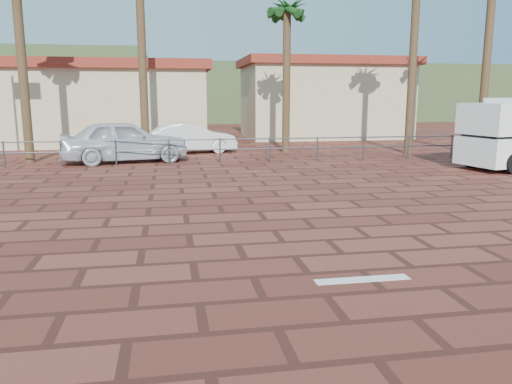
% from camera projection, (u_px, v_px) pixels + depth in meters
% --- Properties ---
extents(ground, '(120.00, 120.00, 0.00)m').
position_uv_depth(ground, '(295.00, 256.00, 8.23)').
color(ground, brown).
rests_on(ground, ground).
extents(paint_stripe, '(1.40, 0.22, 0.01)m').
position_uv_depth(paint_stripe, '(362.00, 279.00, 7.19)').
color(paint_stripe, white).
rests_on(paint_stripe, ground).
extents(guardrail, '(24.06, 0.06, 1.00)m').
position_uv_depth(guardrail, '(220.00, 146.00, 19.72)').
color(guardrail, '#47494F').
rests_on(guardrail, ground).
extents(palm_center, '(2.40, 2.40, 7.75)m').
position_uv_depth(palm_center, '(287.00, 13.00, 22.63)').
color(palm_center, brown).
rests_on(palm_center, ground).
extents(building_west, '(12.60, 7.60, 4.50)m').
position_uv_depth(building_west, '(95.00, 103.00, 28.08)').
color(building_west, beige).
rests_on(building_west, ground).
extents(building_east, '(10.60, 6.60, 5.00)m').
position_uv_depth(building_east, '(324.00, 98.00, 32.33)').
color(building_east, beige).
rests_on(building_east, ground).
extents(hill_front, '(70.00, 18.00, 6.00)m').
position_uv_depth(hill_front, '(185.00, 93.00, 56.05)').
color(hill_front, '#384C28').
rests_on(hill_front, ground).
extents(car_silver, '(5.29, 2.95, 1.70)m').
position_uv_depth(car_silver, '(125.00, 141.00, 20.02)').
color(car_silver, silver).
rests_on(car_silver, ground).
extents(car_white, '(4.42, 2.13, 1.40)m').
position_uv_depth(car_white, '(190.00, 138.00, 23.36)').
color(car_white, silver).
rests_on(car_white, ground).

